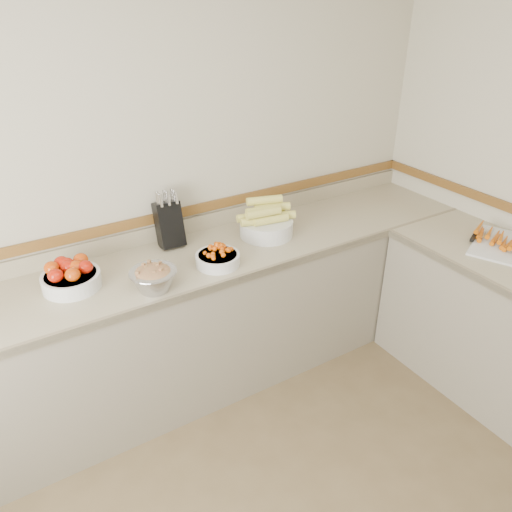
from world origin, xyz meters
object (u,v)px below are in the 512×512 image
cherry_tomato_bowl (218,257)px  rhubarb_bowl (154,278)px  corn_bowl (266,223)px  tomato_bowl (71,276)px  cutting_board (505,243)px  knife_block (169,223)px

cherry_tomato_bowl → rhubarb_bowl: size_ratio=1.02×
corn_bowl → rhubarb_bowl: bearing=-164.0°
cherry_tomato_bowl → rhubarb_bowl: 0.41m
tomato_bowl → cherry_tomato_bowl: 0.78m
rhubarb_bowl → cutting_board: size_ratio=0.42×
knife_block → corn_bowl: 0.59m
cherry_tomato_bowl → cutting_board: bearing=-24.4°
tomato_bowl → rhubarb_bowl: (0.35, -0.25, 0.01)m
knife_block → tomato_bowl: bearing=-164.0°
tomato_bowl → cherry_tomato_bowl: bearing=-13.9°
corn_bowl → rhubarb_bowl: 0.87m
knife_block → cherry_tomato_bowl: 0.40m
corn_bowl → cutting_board: corn_bowl is taller
corn_bowl → cutting_board: size_ratio=0.64×
knife_block → rhubarb_bowl: size_ratio=1.43×
cutting_board → rhubarb_bowl: bearing=161.8°
tomato_bowl → knife_block: bearing=16.0°
cherry_tomato_bowl → rhubarb_bowl: rhubarb_bowl is taller
cherry_tomato_bowl → cutting_board: cherry_tomato_bowl is taller
tomato_bowl → corn_bowl: 1.19m
tomato_bowl → cutting_board: tomato_bowl is taller
tomato_bowl → cherry_tomato_bowl: tomato_bowl is taller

